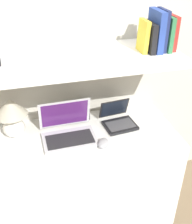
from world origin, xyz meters
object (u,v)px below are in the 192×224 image
book_yellow (143,36)px  laptop_large (68,131)px  laptop_small (118,120)px  book_red (171,32)px  book_navy (162,30)px  computer_mouse (103,143)px  book_black (149,37)px  router_box (82,111)px  table_lamp (12,114)px  book_blue (156,31)px  book_green (166,33)px

book_yellow → laptop_large: bearing=-174.0°
laptop_small → book_red: (0.32, -0.01, 0.61)m
book_red → book_navy: size_ratio=0.85×
laptop_small → computer_mouse: laptop_small is taller
laptop_large → book_black: 0.80m
router_box → book_yellow: (0.37, -0.15, 0.57)m
table_lamp → router_box: (0.49, 0.08, -0.11)m
book_black → book_navy: bearing=0.0°
book_navy → book_black: book_navy is taller
table_lamp → book_blue: 1.07m
book_yellow → book_navy: bearing=0.0°
laptop_large → book_blue: size_ratio=1.43×
laptop_small → book_green: bearing=-1.2°
table_lamp → router_box: table_lamp is taller
book_blue → computer_mouse: bearing=-152.3°
laptop_small → table_lamp: bearing=175.7°
laptop_large → book_red: (0.70, 0.05, 0.60)m
computer_mouse → book_blue: 0.78m
book_navy → book_yellow: 0.12m
laptop_large → router_box: laptop_large is taller
table_lamp → book_black: bearing=-3.9°
laptop_large → book_navy: size_ratio=1.41×
computer_mouse → book_green: size_ratio=0.58×
laptop_small → book_green: (0.29, -0.01, 0.61)m
router_box → book_black: bearing=-19.6°
laptop_small → book_yellow: 0.62m
laptop_small → book_yellow: book_yellow is taller
laptop_small → book_green: 0.68m
table_lamp → laptop_large: size_ratio=0.79×
router_box → book_black: size_ratio=0.72×
router_box → computer_mouse: bearing=-80.1°
book_green → book_navy: bearing=180.0°
laptop_large → computer_mouse: laptop_large is taller
router_box → book_yellow: 0.70m
book_yellow → book_black: bearing=0.0°
table_lamp → book_yellow: book_yellow is taller
laptop_large → book_navy: book_navy is taller
router_box → book_green: 0.80m
laptop_large → router_box: 0.24m
laptop_small → book_yellow: bearing=-2.6°
laptop_small → book_blue: book_blue is taller
router_box → book_red: book_red is taller
laptop_large → book_black: (0.55, 0.05, 0.58)m
computer_mouse → laptop_small: bearing=50.5°
computer_mouse → book_navy: bearing=25.6°
book_red → book_green: book_red is taller
book_green → book_black: book_green is taller
laptop_large → computer_mouse: (0.20, -0.15, -0.03)m
table_lamp → book_green: size_ratio=1.33×
router_box → book_blue: (0.45, -0.15, 0.60)m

